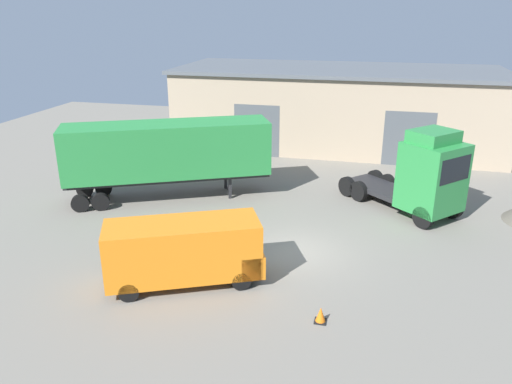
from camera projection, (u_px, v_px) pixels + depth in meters
ground_plane at (295, 252)px, 21.32m from camera, size 60.00×60.00×0.00m
warehouse_building at (337, 107)px, 37.32m from camera, size 23.54×9.82×5.70m
tractor_unit_green at (424, 176)px, 24.38m from camera, size 6.33×6.13×4.43m
container_trailer_green at (167, 151)px, 26.56m from camera, size 10.81×6.91×4.15m
delivery_van_orange at (188, 250)px, 18.54m from camera, size 6.06×4.23×2.47m
traffic_cone at (321, 315)px, 16.53m from camera, size 0.40×0.40×0.55m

